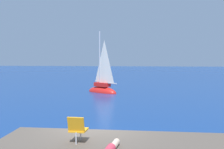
% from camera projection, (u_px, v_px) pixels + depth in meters
% --- Properties ---
extents(sailboat_near, '(3.35, 2.80, 6.27)m').
position_uv_depth(sailboat_near, '(102.00, 89.00, 26.16)').
color(sailboat_near, red).
rests_on(sailboat_near, ground).
extents(beach_chair, '(0.52, 0.63, 0.80)m').
position_uv_depth(beach_chair, '(77.00, 128.00, 8.09)').
color(beach_chair, orange).
rests_on(beach_chair, shore_ledge).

